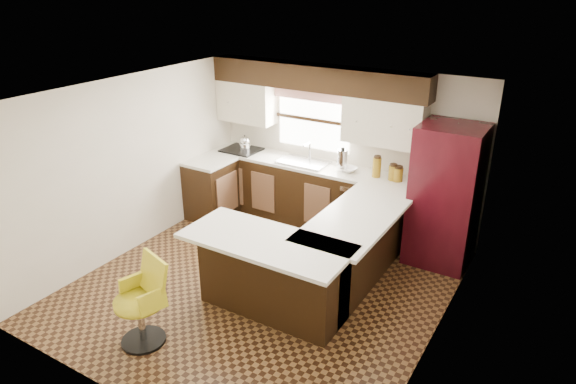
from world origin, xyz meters
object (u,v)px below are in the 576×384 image
Objects in this scene: peninsula_return at (273,276)px; bar_chair at (139,304)px; peninsula_long at (352,251)px; refrigerator at (445,195)px.

bar_chair is at bearing -126.09° from peninsula_return.
peninsula_long is 2.05× the size of bar_chair.
peninsula_return is at bearing 71.26° from bar_chair.
bar_chair is (-1.39, -2.16, 0.02)m from peninsula_long.
refrigerator is (1.30, 2.13, 0.49)m from peninsula_return.
refrigerator reaches higher than peninsula_long.
bar_chair is (-0.87, -1.19, 0.02)m from peninsula_return.
peninsula_return is at bearing -121.51° from refrigerator.
peninsula_long is at bearing -124.07° from refrigerator.
peninsula_long and peninsula_return have the same top height.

